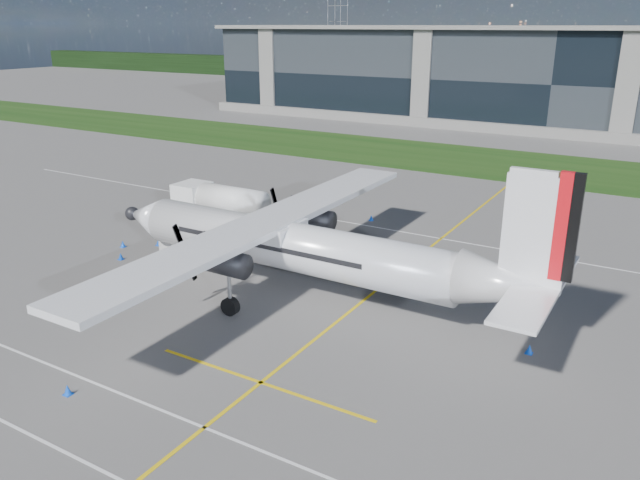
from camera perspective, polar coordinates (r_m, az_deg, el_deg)
The scene contains 17 objects.
ground at distance 70.66m, azimuth 14.92°, elevation 5.54°, with size 400.00×400.00×0.00m, color #5A5755.
grass_strip at distance 78.22m, azimuth 16.59°, elevation 6.69°, with size 400.00×18.00×0.04m, color #16390F.
terminal_building at distance 108.26m, azimuth 21.45°, elevation 13.47°, with size 120.00×20.00×15.00m, color black.
tree_line at distance 167.87m, azimuth 24.99°, elevation 13.06°, with size 400.00×6.00×6.00m, color black.
pylon_west at distance 201.92m, azimuth 1.61°, elevation 18.93°, with size 9.00×4.60×30.00m, color gray, non-canonical shape.
yellow_taxiway_centerline at distance 42.53m, azimuth 7.29°, elevation -2.90°, with size 0.20×70.00×0.01m, color yellow.
white_lane_line at distance 27.20m, azimuth -21.39°, elevation -18.06°, with size 90.00×0.15×0.01m, color white.
turboprop_aircraft at distance 37.25m, azimuth -1.19°, elevation 1.71°, with size 30.22×31.34×9.40m, color white, non-canonical shape.
fuel_tanker_truck at distance 52.55m, azimuth -9.59°, elevation 3.26°, with size 9.10×2.96×3.41m, color white, non-canonical shape.
baggage_tug at distance 45.03m, azimuth -12.40°, elevation -0.64°, with size 3.19×1.92×1.92m, color silver, non-canonical shape.
ground_crew_person at distance 43.22m, azimuth -12.22°, elevation -1.43°, with size 0.80×0.57×1.98m, color #F25907.
safety_cone_portwing at distance 31.09m, azimuth -22.09°, elevation -12.57°, with size 0.36×0.36×0.50m, color blue.
safety_cone_stbdwing at distance 53.27m, azimuth 4.70°, elevation 2.05°, with size 0.36×0.36×0.50m, color blue.
safety_cone_fwd at distance 49.02m, azimuth -17.58°, elevation -0.34°, with size 0.36×0.36×0.50m, color blue.
safety_cone_tail at distance 33.85m, azimuth 18.59°, elevation -9.42°, with size 0.36×0.36×0.50m, color blue.
safety_cone_nose_port at distance 46.50m, azimuth -17.76°, elevation -1.42°, with size 0.36×0.36×0.50m, color blue.
safety_cone_nose_stbd at distance 48.65m, azimuth -14.56°, elevation -0.20°, with size 0.36×0.36×0.50m, color blue.
Camera 1 is at (18.30, -26.37, 15.88)m, focal length 35.00 mm.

